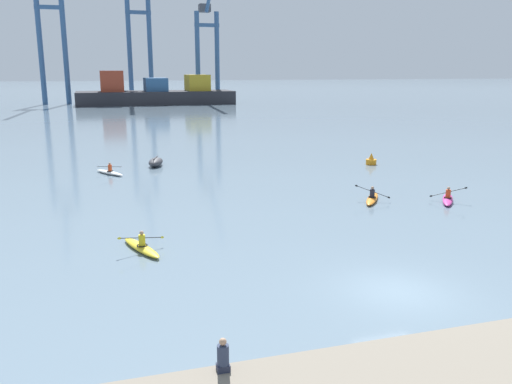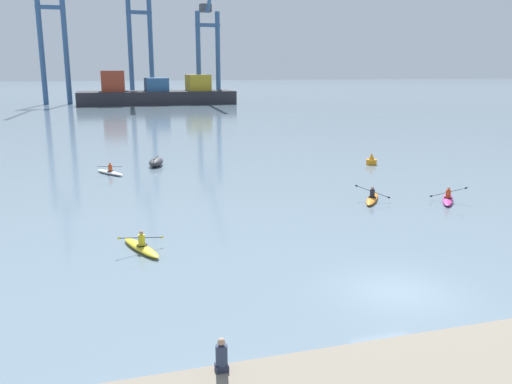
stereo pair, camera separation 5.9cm
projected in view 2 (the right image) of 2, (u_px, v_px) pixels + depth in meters
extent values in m
plane|color=slate|center=(398.00, 291.00, 19.53)|extent=(800.00, 800.00, 0.00)
cube|color=#28282D|center=(157.00, 98.00, 125.28)|extent=(36.34, 11.31, 3.08)
cube|color=#993823|center=(112.00, 81.00, 121.63)|extent=(5.09, 7.91, 4.74)
cube|color=#2D5684|center=(156.00, 85.00, 124.58)|extent=(5.09, 7.91, 3.06)
cube|color=#B29323|center=(198.00, 83.00, 127.26)|extent=(5.09, 7.91, 3.79)
cylinder|color=#335684|center=(41.00, 48.00, 122.16)|extent=(1.20, 1.20, 25.91)
cylinder|color=#335684|center=(66.00, 48.00, 123.64)|extent=(1.20, 1.20, 25.91)
cube|color=#335684|center=(50.00, 7.00, 120.85)|extent=(6.58, 0.90, 0.90)
cylinder|color=#335684|center=(130.00, 50.00, 135.34)|extent=(1.20, 1.20, 26.18)
cylinder|color=#335684|center=(151.00, 50.00, 136.78)|extent=(1.20, 1.20, 26.18)
cube|color=#335684|center=(139.00, 12.00, 133.99)|extent=(6.43, 0.90, 0.90)
cylinder|color=#335684|center=(198.00, 57.00, 135.40)|extent=(1.20, 1.20, 22.49)
cylinder|color=#335684|center=(218.00, 57.00, 136.82)|extent=(1.20, 1.20, 22.49)
cube|color=#335684|center=(208.00, 25.00, 134.33)|extent=(6.34, 0.90, 0.90)
cube|color=#47474C|center=(205.00, 8.00, 135.68)|extent=(2.80, 2.80, 2.00)
ellipsoid|color=#38383D|center=(156.00, 162.00, 44.83)|extent=(1.82, 2.81, 0.70)
cube|color=#38383D|center=(156.00, 158.00, 44.74)|extent=(0.64, 1.88, 0.06)
cylinder|color=orange|center=(371.00, 162.00, 45.60)|extent=(0.90, 0.90, 0.45)
cone|color=orange|center=(372.00, 156.00, 45.49)|extent=(0.50, 0.49, 0.55)
ellipsoid|color=#C13384|center=(448.00, 199.00, 32.80)|extent=(2.51, 3.09, 0.26)
torus|color=black|center=(448.00, 198.00, 32.68)|extent=(0.69, 0.69, 0.05)
cylinder|color=#DB471E|center=(448.00, 194.00, 32.62)|extent=(0.30, 0.30, 0.50)
sphere|color=tan|center=(449.00, 188.00, 32.54)|extent=(0.19, 0.19, 0.19)
cylinder|color=black|center=(448.00, 192.00, 32.65)|extent=(1.63, 1.22, 0.71)
ellipsoid|color=black|center=(431.00, 196.00, 33.06)|extent=(0.19, 0.15, 0.16)
ellipsoid|color=black|center=(466.00, 188.00, 32.24)|extent=(0.19, 0.15, 0.16)
ellipsoid|color=yellow|center=(141.00, 248.00, 23.93)|extent=(1.75, 3.40, 0.26)
torus|color=black|center=(142.00, 245.00, 23.82)|extent=(0.63, 0.63, 0.05)
cylinder|color=gold|center=(142.00, 240.00, 23.76)|extent=(0.30, 0.30, 0.50)
sphere|color=tan|center=(141.00, 233.00, 23.68)|extent=(0.19, 0.19, 0.19)
cylinder|color=black|center=(141.00, 238.00, 23.78)|extent=(1.96, 0.76, 0.39)
ellipsoid|color=yellow|center=(119.00, 238.00, 23.13)|extent=(0.20, 0.11, 0.14)
ellipsoid|color=yellow|center=(162.00, 237.00, 24.42)|extent=(0.20, 0.11, 0.14)
ellipsoid|color=orange|center=(372.00, 199.00, 32.94)|extent=(2.46, 3.12, 0.26)
torus|color=black|center=(372.00, 197.00, 32.82)|extent=(0.68, 0.68, 0.05)
cylinder|color=#23232D|center=(372.00, 193.00, 32.77)|extent=(0.30, 0.30, 0.50)
sphere|color=tan|center=(373.00, 188.00, 32.69)|extent=(0.19, 0.19, 0.19)
cylinder|color=black|center=(372.00, 192.00, 32.79)|extent=(1.67, 1.20, 0.63)
ellipsoid|color=black|center=(356.00, 186.00, 33.04)|extent=(0.19, 0.15, 0.16)
ellipsoid|color=black|center=(389.00, 197.00, 32.54)|extent=(0.19, 0.15, 0.16)
ellipsoid|color=silver|center=(110.00, 173.00, 41.39)|extent=(2.31, 3.20, 0.26)
torus|color=black|center=(110.00, 171.00, 41.30)|extent=(0.68, 0.68, 0.05)
cylinder|color=#DB471E|center=(110.00, 168.00, 41.24)|extent=(0.30, 0.30, 0.50)
sphere|color=tan|center=(110.00, 164.00, 41.16)|extent=(0.19, 0.19, 0.19)
cylinder|color=black|center=(110.00, 167.00, 41.25)|extent=(1.78, 1.13, 0.34)
ellipsoid|color=silver|center=(98.00, 166.00, 40.46)|extent=(0.19, 0.14, 0.14)
ellipsoid|color=silver|center=(121.00, 167.00, 42.04)|extent=(0.19, 0.14, 0.14)
cube|color=#23283D|center=(222.00, 367.00, 13.18)|extent=(0.32, 0.28, 0.18)
cylinder|color=#2D3851|center=(222.00, 355.00, 13.10)|extent=(0.30, 0.30, 0.52)
sphere|color=tan|center=(221.00, 342.00, 13.02)|extent=(0.19, 0.19, 0.19)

